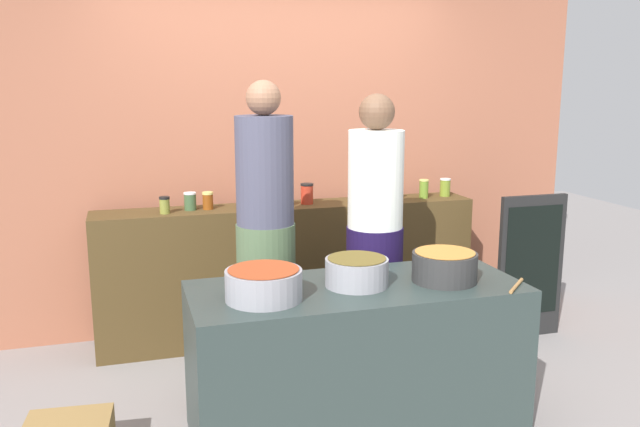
{
  "coord_description": "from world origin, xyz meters",
  "views": [
    {
      "loc": [
        -1.1,
        -3.31,
        1.82
      ],
      "look_at": [
        0.0,
        0.35,
        1.05
      ],
      "focal_mm": 36.78,
      "sensor_mm": 36.0,
      "label": 1
    }
  ],
  "objects": [
    {
      "name": "preserve_jar_0",
      "position": [
        -0.86,
        1.03,
        1.02
      ],
      "size": [
        0.07,
        0.07,
        0.11
      ],
      "color": "olive",
      "rests_on": "display_shelf"
    },
    {
      "name": "wooden_spoon",
      "position": [
        0.76,
        -0.56,
        0.81
      ],
      "size": [
        0.19,
        0.18,
        0.02
      ],
      "primitive_type": "cylinder",
      "rotation": [
        1.57,
        0.0,
        2.34
      ],
      "color": "#9E703D",
      "rests_on": "prep_table"
    },
    {
      "name": "ground",
      "position": [
        0.0,
        0.0,
        0.0
      ],
      "size": [
        12.0,
        12.0,
        0.0
      ],
      "primitive_type": "plane",
      "color": "gray"
    },
    {
      "name": "display_shelf",
      "position": [
        0.0,
        1.1,
        0.48
      ],
      "size": [
        2.7,
        0.36,
        0.97
      ],
      "primitive_type": "cube",
      "color": "#48361B",
      "rests_on": "ground"
    },
    {
      "name": "preserve_jar_6",
      "position": [
        0.82,
        1.11,
        1.03
      ],
      "size": [
        0.07,
        0.07,
        0.12
      ],
      "color": "#29472F",
      "rests_on": "display_shelf"
    },
    {
      "name": "preserve_jar_8",
      "position": [
        1.22,
        1.11,
        1.04
      ],
      "size": [
        0.08,
        0.08,
        0.13
      ],
      "color": "olive",
      "rests_on": "display_shelf"
    },
    {
      "name": "chalkboard_sign",
      "position": [
        1.64,
        0.58,
        0.53
      ],
      "size": [
        0.51,
        0.05,
        1.04
      ],
      "color": "black",
      "rests_on": "ground"
    },
    {
      "name": "cook_in_cap",
      "position": [
        0.34,
        0.31,
        0.8
      ],
      "size": [
        0.35,
        0.35,
        1.75
      ],
      "color": "#1A0F37",
      "rests_on": "ground"
    },
    {
      "name": "preserve_jar_3",
      "position": [
        -0.31,
        1.05,
        1.02
      ],
      "size": [
        0.08,
        0.08,
        0.11
      ],
      "color": "#42285C",
      "rests_on": "display_shelf"
    },
    {
      "name": "prep_table",
      "position": [
        0.0,
        -0.3,
        0.4
      ],
      "size": [
        1.7,
        0.7,
        0.8
      ],
      "primitive_type": "cube",
      "color": "#2B3836",
      "rests_on": "ground"
    },
    {
      "name": "preserve_jar_5",
      "position": [
        0.13,
        1.1,
        1.04
      ],
      "size": [
        0.09,
        0.09,
        0.15
      ],
      "color": "#AC301D",
      "rests_on": "display_shelf"
    },
    {
      "name": "preserve_jar_1",
      "position": [
        -0.69,
        1.11,
        1.03
      ],
      "size": [
        0.09,
        0.09,
        0.12
      ],
      "color": "#3A5735",
      "rests_on": "display_shelf"
    },
    {
      "name": "preserve_jar_4",
      "position": [
        -0.04,
        1.05,
        1.04
      ],
      "size": [
        0.09,
        0.09,
        0.14
      ],
      "color": "#AD2126",
      "rests_on": "display_shelf"
    },
    {
      "name": "preserve_jar_7",
      "position": [
        1.03,
        1.08,
        1.04
      ],
      "size": [
        0.07,
        0.07,
        0.14
      ],
      "color": "olive",
      "rests_on": "display_shelf"
    },
    {
      "name": "storefront_wall",
      "position": [
        0.0,
        1.45,
        1.5
      ],
      "size": [
        4.8,
        0.12,
        3.0
      ],
      "primitive_type": "cube",
      "color": "#9D5B42",
      "rests_on": "ground"
    },
    {
      "name": "cooking_pot_right",
      "position": [
        0.46,
        -0.36,
        0.88
      ],
      "size": [
        0.34,
        0.34,
        0.16
      ],
      "color": "#2D2D2D",
      "rests_on": "prep_table"
    },
    {
      "name": "preserve_jar_2",
      "position": [
        -0.57,
        1.1,
        1.03
      ],
      "size": [
        0.07,
        0.07,
        0.12
      ],
      "color": "brown",
      "rests_on": "display_shelf"
    },
    {
      "name": "cook_with_tongs",
      "position": [
        -0.34,
        0.33,
        0.84
      ],
      "size": [
        0.34,
        0.34,
        1.83
      ],
      "color": "#4B6142",
      "rests_on": "ground"
    },
    {
      "name": "cooking_pot_center",
      "position": [
        0.0,
        -0.3,
        0.87
      ],
      "size": [
        0.32,
        0.32,
        0.15
      ],
      "color": "gray",
      "rests_on": "prep_table"
    },
    {
      "name": "cooking_pot_left",
      "position": [
        -0.5,
        -0.38,
        0.87
      ],
      "size": [
        0.37,
        0.37,
        0.15
      ],
      "color": "gray",
      "rests_on": "prep_table"
    }
  ]
}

